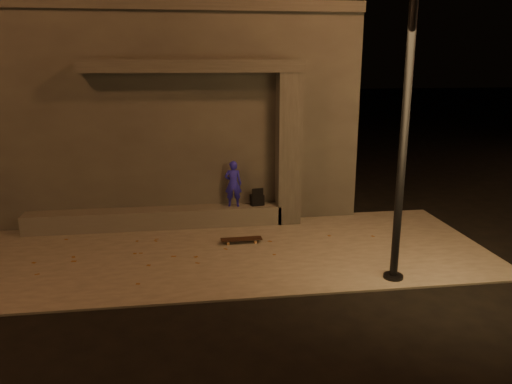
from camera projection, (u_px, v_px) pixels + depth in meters
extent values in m
plane|color=black|center=(234.00, 296.00, 8.55)|extent=(120.00, 120.00, 0.00)
cube|color=#605B55|center=(225.00, 252.00, 10.46)|extent=(11.00, 4.40, 0.04)
cube|color=#3B3836|center=(174.00, 108.00, 13.96)|extent=(9.00, 5.00, 5.20)
cube|color=#3B3836|center=(168.00, 4.00, 10.98)|extent=(9.00, 0.30, 0.25)
cube|color=#585550|center=(156.00, 218.00, 11.87)|extent=(6.00, 0.55, 0.45)
cube|color=#3B3836|center=(288.00, 150.00, 11.90)|extent=(0.55, 0.55, 3.60)
cube|color=#3B3836|center=(193.00, 66.00, 11.15)|extent=(5.00, 0.70, 0.28)
imported|color=#211CB9|center=(233.00, 184.00, 11.92)|extent=(0.44, 0.32, 1.11)
cube|color=black|center=(257.00, 200.00, 12.11)|extent=(0.34, 0.25, 0.26)
cube|color=black|center=(257.00, 191.00, 12.05)|extent=(0.28, 0.08, 0.18)
cube|color=black|center=(241.00, 239.00, 10.88)|extent=(0.90, 0.25, 0.02)
cylinder|color=#B57C48|center=(254.00, 239.00, 11.03)|extent=(0.06, 0.04, 0.06)
cylinder|color=#B57C48|center=(256.00, 242.00, 10.86)|extent=(0.06, 0.04, 0.06)
cylinder|color=#B57C48|center=(227.00, 241.00, 10.93)|extent=(0.06, 0.04, 0.06)
cylinder|color=#B57C48|center=(228.00, 244.00, 10.77)|extent=(0.06, 0.04, 0.06)
cube|color=#99999E|center=(255.00, 239.00, 10.93)|extent=(0.06, 0.19, 0.02)
cube|color=#99999E|center=(228.00, 241.00, 10.84)|extent=(0.06, 0.19, 0.02)
cylinder|color=black|center=(409.00, 70.00, 8.20)|extent=(0.14, 0.14, 7.52)
cylinder|color=black|center=(393.00, 277.00, 9.15)|extent=(0.36, 0.36, 0.10)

